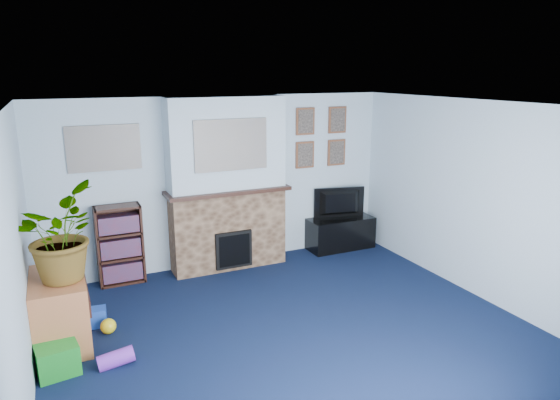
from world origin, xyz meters
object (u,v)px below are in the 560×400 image
bookshelf (120,246)px  sideboard (60,311)px  tv_stand (340,234)px  television (341,203)px

bookshelf → sideboard: 1.54m
tv_stand → television: size_ratio=1.28×
television → bookshelf: bearing=11.5°
sideboard → television: bearing=17.3°
tv_stand → bookshelf: (-3.32, 0.08, 0.28)m
bookshelf → sideboard: bookshelf is taller
tv_stand → sideboard: bearing=-163.0°
tv_stand → bookshelf: bearing=178.7°
tv_stand → bookshelf: bookshelf is taller
tv_stand → sideboard: (-4.08, -1.25, 0.12)m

